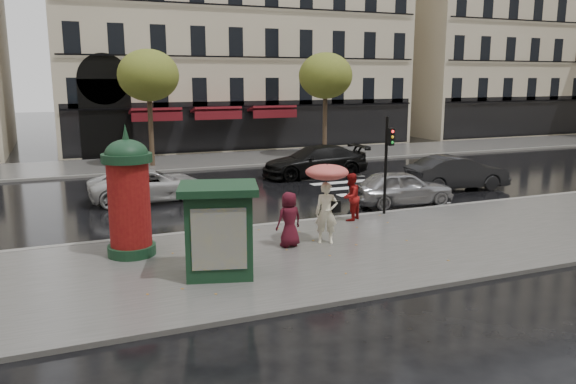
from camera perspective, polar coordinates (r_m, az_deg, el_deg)
name	(u,v)px	position (r m, az deg, el deg)	size (l,w,h in m)	color
ground	(319,250)	(16.85, 3.18, -5.88)	(160.00, 160.00, 0.00)	black
near_sidewalk	(327,253)	(16.40, 3.95, -6.15)	(90.00, 7.00, 0.12)	#474744
far_sidewalk	(184,162)	(34.56, -10.57, 3.00)	(90.00, 6.00, 0.12)	#474744
near_kerb	(282,224)	(19.47, -0.64, -3.26)	(90.00, 0.25, 0.14)	slate
far_kerb	(195,169)	(31.66, -9.43, 2.30)	(90.00, 0.25, 0.14)	slate
zebra_crossing	(345,182)	(27.82, 5.79, 1.01)	(3.60, 11.75, 0.01)	silver
bldg_far_right	(503,13)	(60.82, 21.00, 16.65)	(24.00, 14.00, 22.90)	#B7A88C
tree_far_left	(148,76)	(32.87, -14.00, 11.38)	(3.40, 3.40, 6.64)	#38281C
tree_far_right	(325,76)	(36.21, 3.83, 11.66)	(3.40, 3.40, 6.64)	#38281C
woman_umbrella	(327,190)	(16.76, 3.97, 0.22)	(1.29, 1.29, 2.48)	#F5EBC9
woman_red	(351,197)	(19.72, 6.37, -0.49)	(0.81, 0.63, 1.67)	maroon
man_burgundy	(289,219)	(16.54, 0.12, -2.80)	(0.80, 0.52, 1.65)	#490E1B
morris_column	(129,193)	(16.16, -15.87, -0.14)	(1.37, 1.37, 3.69)	#13331E
traffic_light	(387,156)	(20.62, 10.07, 3.66)	(0.26, 0.35, 3.57)	black
newsstand	(219,229)	(14.19, -7.02, -3.73)	(2.30, 2.08, 2.32)	#13331E
car_silver	(401,188)	(22.97, 11.44, 0.44)	(1.69, 4.21, 1.43)	#98989D
car_darkgrey	(457,173)	(26.88, 16.78, 1.88)	(1.64, 4.71, 1.55)	black
car_white	(150,185)	(24.00, -13.88, 0.71)	(2.27, 4.92, 1.37)	#BABABA
car_black	(315,161)	(29.13, 2.72, 3.12)	(2.26, 5.56, 1.61)	black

